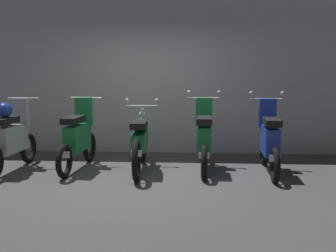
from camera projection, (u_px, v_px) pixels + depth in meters
ground_plane at (135, 181)px, 6.28m from camera, size 80.00×80.00×0.00m
back_wall at (149, 77)px, 8.27m from camera, size 16.00×0.30×2.97m
motorbike_slot_0 at (12, 137)px, 6.84m from camera, size 0.56×1.68×1.18m
motorbike_slot_1 at (78, 138)px, 6.97m from camera, size 0.56×1.68×1.18m
motorbike_slot_2 at (140, 141)px, 6.87m from camera, size 0.59×1.95×1.15m
motorbike_slot_3 at (204, 138)px, 6.91m from camera, size 0.59×1.68×1.29m
motorbike_slot_4 at (269, 140)px, 6.73m from camera, size 0.59×1.68×1.29m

